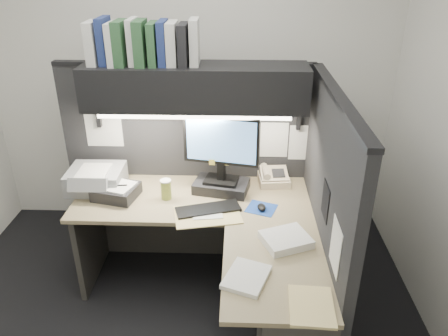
{
  "coord_description": "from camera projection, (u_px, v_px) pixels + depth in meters",
  "views": [
    {
      "loc": [
        0.43,
        -2.18,
        2.33
      ],
      "look_at": [
        0.33,
        0.51,
        1.0
      ],
      "focal_mm": 35.0,
      "sensor_mm": 36.0,
      "label": 1
    }
  ],
  "objects": [
    {
      "name": "overhead_shelf",
      "position": [
        195.0,
        87.0,
        3.01
      ],
      "size": [
        1.55,
        0.34,
        0.3
      ],
      "primitive_type": "cube",
      "color": "black",
      "rests_on": "partition_back"
    },
    {
      "name": "open_folder",
      "position": [
        208.0,
        215.0,
        2.96
      ],
      "size": [
        0.49,
        0.37,
        0.01
      ],
      "primitive_type": "cube",
      "rotation": [
        0.0,
        0.0,
        0.21
      ],
      "color": "#E3CC7F",
      "rests_on": "desk"
    },
    {
      "name": "paper_stack_b",
      "position": [
        247.0,
        277.0,
        2.38
      ],
      "size": [
        0.29,
        0.32,
        0.03
      ],
      "primitive_type": "cube",
      "rotation": [
        0.0,
        0.0,
        -0.36
      ],
      "color": "white",
      "rests_on": "desk"
    },
    {
      "name": "telephone",
      "position": [
        274.0,
        177.0,
        3.36
      ],
      "size": [
        0.25,
        0.26,
        0.09
      ],
      "primitive_type": "cube",
      "rotation": [
        0.0,
        0.0,
        0.09
      ],
      "color": "beige",
      "rests_on": "desk"
    },
    {
      "name": "keyboard",
      "position": [
        208.0,
        209.0,
        3.01
      ],
      "size": [
        0.47,
        0.27,
        0.02
      ],
      "primitive_type": "cube",
      "rotation": [
        0.0,
        0.0,
        0.3
      ],
      "color": "black",
      "rests_on": "desk"
    },
    {
      "name": "notebook_stack",
      "position": [
        116.0,
        192.0,
        3.16
      ],
      "size": [
        0.34,
        0.31,
        0.09
      ],
      "primitive_type": "cube",
      "rotation": [
        0.0,
        0.0,
        -0.23
      ],
      "color": "black",
      "rests_on": "desk"
    },
    {
      "name": "monitor",
      "position": [
        221.0,
        163.0,
        3.16
      ],
      "size": [
        0.54,
        0.32,
        0.59
      ],
      "rotation": [
        0.0,
        0.0,
        -0.2
      ],
      "color": "black",
      "rests_on": "desk"
    },
    {
      "name": "manila_stack",
      "position": [
        311.0,
        306.0,
        2.19
      ],
      "size": [
        0.24,
        0.3,
        0.02
      ],
      "primitive_type": "cube",
      "rotation": [
        0.0,
        0.0,
        -0.06
      ],
      "color": "#E3CC7F",
      "rests_on": "desk"
    },
    {
      "name": "desk",
      "position": [
        236.0,
        281.0,
        2.79
      ],
      "size": [
        1.7,
        1.53,
        0.73
      ],
      "color": "#968760",
      "rests_on": "floor"
    },
    {
      "name": "partition_right",
      "position": [
        324.0,
        220.0,
        2.78
      ],
      "size": [
        0.06,
        1.5,
        1.6
      ],
      "primitive_type": "cube",
      "color": "black",
      "rests_on": "floor"
    },
    {
      "name": "binder_row",
      "position": [
        143.0,
        43.0,
        2.89
      ],
      "size": [
        0.74,
        0.26,
        0.3
      ],
      "color": "beige",
      "rests_on": "overhead_shelf"
    },
    {
      "name": "task_light_tube",
      "position": [
        194.0,
        117.0,
        2.96
      ],
      "size": [
        1.32,
        0.04,
        0.04
      ],
      "primitive_type": "cylinder",
      "rotation": [
        0.0,
        1.57,
        0.0
      ],
      "color": "white",
      "rests_on": "overhead_shelf"
    },
    {
      "name": "coffee_cup",
      "position": [
        166.0,
        190.0,
        3.13
      ],
      "size": [
        0.09,
        0.09,
        0.14
      ],
      "primitive_type": "cylinder",
      "rotation": [
        0.0,
        0.0,
        0.3
      ],
      "color": "#C6CA50",
      "rests_on": "desk"
    },
    {
      "name": "mousepad",
      "position": [
        261.0,
        208.0,
        3.04
      ],
      "size": [
        0.24,
        0.23,
        0.0
      ],
      "primitive_type": "cube",
      "rotation": [
        0.0,
        0.0,
        -0.35
      ],
      "color": "#1B3E94",
      "rests_on": "desk"
    },
    {
      "name": "pinned_papers",
      "position": [
        237.0,
        157.0,
        3.02
      ],
      "size": [
        1.76,
        1.31,
        0.51
      ],
      "color": "white",
      "rests_on": "partition_back"
    },
    {
      "name": "paper_stack_a",
      "position": [
        286.0,
        240.0,
        2.66
      ],
      "size": [
        0.34,
        0.32,
        0.05
      ],
      "primitive_type": "cube",
      "rotation": [
        0.0,
        0.0,
        0.39
      ],
      "color": "white",
      "rests_on": "desk"
    },
    {
      "name": "floor",
      "position": [
        173.0,
        329.0,
        3.0
      ],
      "size": [
        3.5,
        3.5,
        0.0
      ],
      "primitive_type": "plane",
      "color": "black",
      "rests_on": "ground"
    },
    {
      "name": "mouse",
      "position": [
        262.0,
        207.0,
        3.01
      ],
      "size": [
        0.06,
        0.09,
        0.03
      ],
      "primitive_type": "ellipsoid",
      "rotation": [
        0.0,
        0.0,
        0.09
      ],
      "color": "black",
      "rests_on": "mousepad"
    },
    {
      "name": "wall_back",
      "position": [
        190.0,
        79.0,
        3.75
      ],
      "size": [
        3.5,
        0.04,
        2.7
      ],
      "primitive_type": "cube",
      "color": "white",
      "rests_on": "floor"
    },
    {
      "name": "printer",
      "position": [
        96.0,
        179.0,
        3.26
      ],
      "size": [
        0.4,
        0.34,
        0.16
      ],
      "primitive_type": "cube",
      "rotation": [
        0.0,
        0.0,
        0.01
      ],
      "color": "gray",
      "rests_on": "desk"
    },
    {
      "name": "partition_back",
      "position": [
        188.0,
        166.0,
        3.48
      ],
      "size": [
        1.9,
        0.06,
        1.6
      ],
      "primitive_type": "cube",
      "color": "black",
      "rests_on": "floor"
    }
  ]
}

